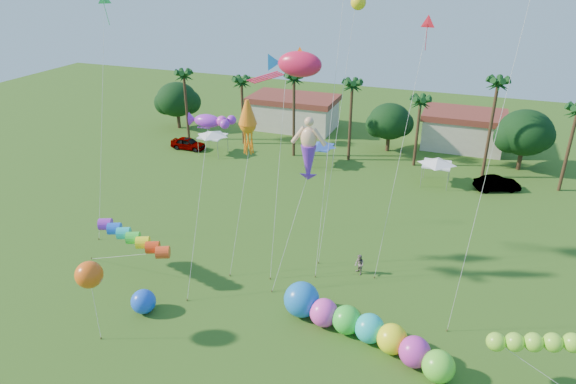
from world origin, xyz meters
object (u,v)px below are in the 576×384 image
(spectator_b, at_px, (359,265))
(caterpillar_inflatable, at_px, (358,325))
(car_a, at_px, (188,143))
(blue_ball, at_px, (143,302))
(car_b, at_px, (497,184))

(spectator_b, distance_m, caterpillar_inflatable, 7.80)
(car_a, bearing_deg, blue_ball, -155.28)
(car_a, distance_m, car_b, 38.52)
(spectator_b, height_order, blue_ball, blue_ball)
(spectator_b, bearing_deg, car_a, -172.05)
(car_a, height_order, blue_ball, blue_ball)
(car_b, relative_size, blue_ball, 2.71)
(spectator_b, bearing_deg, blue_ball, -98.15)
(car_b, relative_size, spectator_b, 2.78)
(caterpillar_inflatable, height_order, blue_ball, caterpillar_inflatable)
(car_b, bearing_deg, car_a, 66.53)
(car_b, height_order, caterpillar_inflatable, caterpillar_inflatable)
(car_b, distance_m, blue_ball, 39.45)
(car_a, relative_size, blue_ball, 2.61)
(blue_ball, bearing_deg, car_a, 115.17)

